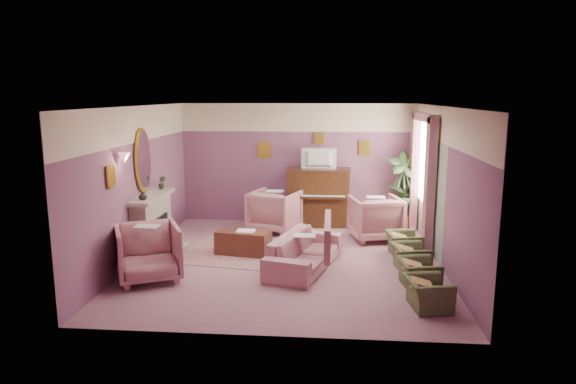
# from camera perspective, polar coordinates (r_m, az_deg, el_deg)

# --- Properties ---
(floor) EXTENTS (5.50, 6.00, 0.01)m
(floor) POSITION_cam_1_polar(r_m,az_deg,el_deg) (9.50, -0.10, -7.63)
(floor) COLOR #A36F7A
(floor) RESTS_ON ground
(ceiling) EXTENTS (5.50, 6.00, 0.01)m
(ceiling) POSITION_cam_1_polar(r_m,az_deg,el_deg) (9.02, -0.10, 9.50)
(ceiling) COLOR silver
(ceiling) RESTS_ON wall_back
(wall_back) EXTENTS (5.50, 0.02, 2.80)m
(wall_back) POSITION_cam_1_polar(r_m,az_deg,el_deg) (12.12, 1.11, 3.18)
(wall_back) COLOR #644465
(wall_back) RESTS_ON floor
(wall_front) EXTENTS (5.50, 0.02, 2.80)m
(wall_front) POSITION_cam_1_polar(r_m,az_deg,el_deg) (6.24, -2.45, -4.09)
(wall_front) COLOR #644465
(wall_front) RESTS_ON floor
(wall_left) EXTENTS (0.02, 6.00, 2.80)m
(wall_left) POSITION_cam_1_polar(r_m,az_deg,el_deg) (9.78, -16.37, 0.92)
(wall_left) COLOR #644465
(wall_left) RESTS_ON floor
(wall_right) EXTENTS (0.02, 6.00, 2.80)m
(wall_right) POSITION_cam_1_polar(r_m,az_deg,el_deg) (9.34, 16.96, 0.43)
(wall_right) COLOR #644465
(wall_right) RESTS_ON floor
(picture_rail_band) EXTENTS (5.50, 0.01, 0.65)m
(picture_rail_band) POSITION_cam_1_polar(r_m,az_deg,el_deg) (12.01, 1.13, 8.27)
(picture_rail_band) COLOR beige
(picture_rail_band) RESTS_ON wall_back
(stripe_panel) EXTENTS (0.01, 3.00, 2.15)m
(stripe_panel) POSITION_cam_1_polar(r_m,az_deg,el_deg) (10.65, 15.35, -0.03)
(stripe_panel) COLOR #969C8F
(stripe_panel) RESTS_ON wall_right
(fireplace_surround) EXTENTS (0.30, 1.40, 1.10)m
(fireplace_surround) POSITION_cam_1_polar(r_m,az_deg,el_deg) (10.08, -14.86, -3.66)
(fireplace_surround) COLOR #B4A58F
(fireplace_surround) RESTS_ON floor
(fireplace_inset) EXTENTS (0.18, 0.72, 0.68)m
(fireplace_inset) POSITION_cam_1_polar(r_m,az_deg,el_deg) (10.09, -14.28, -4.51)
(fireplace_inset) COLOR black
(fireplace_inset) RESTS_ON floor
(fire_ember) EXTENTS (0.06, 0.54, 0.10)m
(fire_ember) POSITION_cam_1_polar(r_m,az_deg,el_deg) (10.12, -14.02, -5.50)
(fire_ember) COLOR orange
(fire_ember) RESTS_ON floor
(mantel_shelf) EXTENTS (0.40, 1.55, 0.07)m
(mantel_shelf) POSITION_cam_1_polar(r_m,az_deg,el_deg) (9.95, -14.85, -0.48)
(mantel_shelf) COLOR #B4A58F
(mantel_shelf) RESTS_ON fireplace_surround
(hearth) EXTENTS (0.55, 1.50, 0.02)m
(hearth) POSITION_cam_1_polar(r_m,az_deg,el_deg) (10.16, -13.64, -6.64)
(hearth) COLOR #B4A58F
(hearth) RESTS_ON floor
(mirror_frame) EXTENTS (0.04, 0.72, 1.20)m
(mirror_frame) POSITION_cam_1_polar(r_m,az_deg,el_deg) (9.89, -15.81, 3.40)
(mirror_frame) COLOR gold
(mirror_frame) RESTS_ON wall_left
(mirror_glass) EXTENTS (0.01, 0.60, 1.06)m
(mirror_glass) POSITION_cam_1_polar(r_m,az_deg,el_deg) (9.88, -15.67, 3.40)
(mirror_glass) COLOR white
(mirror_glass) RESTS_ON wall_left
(sconce_shade) EXTENTS (0.20, 0.20, 0.16)m
(sconce_shade) POSITION_cam_1_polar(r_m,az_deg,el_deg) (8.87, -17.74, 3.66)
(sconce_shade) COLOR #FF9A89
(sconce_shade) RESTS_ON wall_left
(piano) EXTENTS (1.40, 0.60, 1.30)m
(piano) POSITION_cam_1_polar(r_m,az_deg,el_deg) (11.90, 3.40, -0.63)
(piano) COLOR #3C2110
(piano) RESTS_ON floor
(piano_keyshelf) EXTENTS (1.30, 0.12, 0.06)m
(piano_keyshelf) POSITION_cam_1_polar(r_m,az_deg,el_deg) (11.55, 3.36, -0.63)
(piano_keyshelf) COLOR #3C2110
(piano_keyshelf) RESTS_ON piano
(piano_keys) EXTENTS (1.20, 0.08, 0.02)m
(piano_keys) POSITION_cam_1_polar(r_m,az_deg,el_deg) (11.54, 3.37, -0.44)
(piano_keys) COLOR white
(piano_keys) RESTS_ON piano
(piano_top) EXTENTS (1.45, 0.65, 0.04)m
(piano_top) POSITION_cam_1_polar(r_m,az_deg,el_deg) (11.79, 3.44, 2.51)
(piano_top) COLOR #3C2110
(piano_top) RESTS_ON piano
(television) EXTENTS (0.80, 0.12, 0.48)m
(television) POSITION_cam_1_polar(r_m,az_deg,el_deg) (11.70, 3.45, 3.88)
(television) COLOR black
(television) RESTS_ON piano
(print_back_left) EXTENTS (0.30, 0.03, 0.38)m
(print_back_left) POSITION_cam_1_polar(r_m,az_deg,el_deg) (12.12, -2.68, 4.70)
(print_back_left) COLOR gold
(print_back_left) RESTS_ON wall_back
(print_back_right) EXTENTS (0.26, 0.03, 0.34)m
(print_back_right) POSITION_cam_1_polar(r_m,az_deg,el_deg) (12.03, 8.52, 4.84)
(print_back_right) COLOR gold
(print_back_right) RESTS_ON wall_back
(print_back_mid) EXTENTS (0.22, 0.03, 0.26)m
(print_back_mid) POSITION_cam_1_polar(r_m,az_deg,el_deg) (11.99, 3.51, 5.97)
(print_back_mid) COLOR gold
(print_back_mid) RESTS_ON wall_back
(print_left_wall) EXTENTS (0.03, 0.28, 0.36)m
(print_left_wall) POSITION_cam_1_polar(r_m,az_deg,el_deg) (8.62, -19.07, 1.64)
(print_left_wall) COLOR gold
(print_left_wall) RESTS_ON wall_left
(window_blind) EXTENTS (0.03, 1.40, 1.80)m
(window_blind) POSITION_cam_1_polar(r_m,az_deg,el_deg) (10.79, 15.09, 3.48)
(window_blind) COLOR beige
(window_blind) RESTS_ON wall_right
(curtain_left) EXTENTS (0.16, 0.34, 2.60)m
(curtain_left) POSITION_cam_1_polar(r_m,az_deg,el_deg) (9.94, 15.45, 0.53)
(curtain_left) COLOR #9A5F69
(curtain_left) RESTS_ON floor
(curtain_right) EXTENTS (0.16, 0.34, 2.60)m
(curtain_right) POSITION_cam_1_polar(r_m,az_deg,el_deg) (11.73, 13.83, 2.13)
(curtain_right) COLOR #9A5F69
(curtain_right) RESTS_ON floor
(pelmet) EXTENTS (0.16, 2.20, 0.16)m
(pelmet) POSITION_cam_1_polar(r_m,az_deg,el_deg) (10.71, 14.90, 8.06)
(pelmet) COLOR #9A5F69
(pelmet) RESTS_ON wall_right
(mantel_plant) EXTENTS (0.16, 0.16, 0.28)m
(mantel_plant) POSITION_cam_1_polar(r_m,az_deg,el_deg) (10.43, -13.84, 1.02)
(mantel_plant) COLOR #2D4824
(mantel_plant) RESTS_ON mantel_shelf
(mantel_vase) EXTENTS (0.16, 0.16, 0.16)m
(mantel_vase) POSITION_cam_1_polar(r_m,az_deg,el_deg) (9.46, -15.83, -0.42)
(mantel_vase) COLOR beige
(mantel_vase) RESTS_ON mantel_shelf
(area_rug) EXTENTS (2.74, 2.15, 0.01)m
(area_rug) POSITION_cam_1_polar(r_m,az_deg,el_deg) (9.92, -4.34, -6.82)
(area_rug) COLOR #AD7470
(area_rug) RESTS_ON floor
(coffee_table) EXTENTS (1.08, 0.68, 0.45)m
(coffee_table) POSITION_cam_1_polar(r_m,az_deg,el_deg) (9.87, -4.97, -5.60)
(coffee_table) COLOR #542A1B
(coffee_table) RESTS_ON floor
(table_paper) EXTENTS (0.35, 0.28, 0.01)m
(table_paper) POSITION_cam_1_polar(r_m,az_deg,el_deg) (9.80, -4.71, -4.32)
(table_paper) COLOR white
(table_paper) RESTS_ON coffee_table
(sofa) EXTENTS (0.69, 2.06, 0.83)m
(sofa) POSITION_cam_1_polar(r_m,az_deg,el_deg) (9.01, 1.85, -5.91)
(sofa) COLOR tan
(sofa) RESTS_ON floor
(sofa_throw) EXTENTS (0.10, 1.56, 0.57)m
(sofa_throw) POSITION_cam_1_polar(r_m,az_deg,el_deg) (8.95, 4.42, -4.83)
(sofa_throw) COLOR #9A5F69
(sofa_throw) RESTS_ON sofa
(floral_armchair_left) EXTENTS (0.98, 0.98, 1.02)m
(floral_armchair_left) POSITION_cam_1_polar(r_m,az_deg,el_deg) (11.39, -1.50, -1.86)
(floral_armchair_left) COLOR tan
(floral_armchair_left) RESTS_ON floor
(floral_armchair_right) EXTENTS (0.98, 0.98, 1.02)m
(floral_armchair_right) POSITION_cam_1_polar(r_m,az_deg,el_deg) (10.88, 9.68, -2.61)
(floral_armchair_right) COLOR tan
(floral_armchair_right) RESTS_ON floor
(floral_armchair_front) EXTENTS (0.98, 0.98, 1.02)m
(floral_armchair_front) POSITION_cam_1_polar(r_m,az_deg,el_deg) (8.72, -15.28, -6.21)
(floral_armchair_front) COLOR tan
(floral_armchair_front) RESTS_ON floor
(olive_chair_a) EXTENTS (0.47, 0.68, 0.58)m
(olive_chair_a) POSITION_cam_1_polar(r_m,az_deg,el_deg) (7.67, 15.28, -10.30)
(olive_chair_a) COLOR #4F5A33
(olive_chair_a) RESTS_ON floor
(olive_chair_b) EXTENTS (0.47, 0.68, 0.58)m
(olive_chair_b) POSITION_cam_1_polar(r_m,az_deg,el_deg) (8.43, 14.28, -8.32)
(olive_chair_b) COLOR #4F5A33
(olive_chair_b) RESTS_ON floor
(olive_chair_c) EXTENTS (0.47, 0.68, 0.58)m
(olive_chair_c) POSITION_cam_1_polar(r_m,az_deg,el_deg) (9.20, 13.46, -6.66)
(olive_chair_c) COLOR #4F5A33
(olive_chair_c) RESTS_ON floor
(olive_chair_d) EXTENTS (0.47, 0.68, 0.58)m
(olive_chair_d) POSITION_cam_1_polar(r_m,az_deg,el_deg) (9.98, 12.76, -5.25)
(olive_chair_d) COLOR #4F5A33
(olive_chair_d) RESTS_ON floor
(side_table) EXTENTS (0.52, 0.52, 0.70)m
(side_table) POSITION_cam_1_polar(r_m,az_deg,el_deg) (12.03, 12.42, -2.21)
(side_table) COLOR silver
(side_table) RESTS_ON floor
(side_plant_big) EXTENTS (0.30, 0.30, 0.34)m
(side_plant_big) POSITION_cam_1_polar(r_m,az_deg,el_deg) (11.93, 12.52, 0.23)
(side_plant_big) COLOR #2D4824
(side_plant_big) RESTS_ON side_table
(side_plant_small) EXTENTS (0.16, 0.16, 0.28)m
(side_plant_small) POSITION_cam_1_polar(r_m,az_deg,el_deg) (11.85, 13.16, -0.01)
(side_plant_small) COLOR #2D4824
(side_plant_small) RESTS_ON side_table
(palm_pot) EXTENTS (0.34, 0.34, 0.34)m
(palm_pot) POSITION_cam_1_polar(r_m,az_deg,el_deg) (11.91, 12.50, -3.23)
(palm_pot) COLOR #AC652D
(palm_pot) RESTS_ON floor
(palm_plant) EXTENTS (0.76, 0.76, 1.44)m
(palm_plant) POSITION_cam_1_polar(r_m,az_deg,el_deg) (11.73, 12.67, 0.99)
(palm_plant) COLOR #2D4824
(palm_plant) RESTS_ON palm_pot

